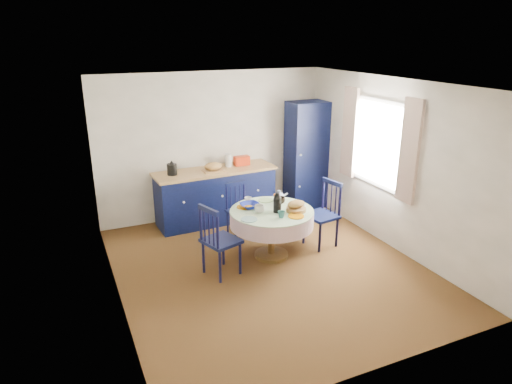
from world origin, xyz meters
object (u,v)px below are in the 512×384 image
(chair_far, at_px, (239,210))
(chair_right, at_px, (323,213))
(mug_d, at_px, (248,200))
(cobalt_bowl, at_px, (250,206))
(chair_left, at_px, (219,240))
(kitchen_counter, at_px, (216,195))
(mug_a, at_px, (259,209))
(mug_b, at_px, (281,214))
(dining_table, at_px, (272,218))
(mug_c, at_px, (281,200))
(pantry_cabinet, at_px, (306,155))

(chair_far, height_order, chair_right, chair_right)
(mug_d, bearing_deg, cobalt_bowl, -105.62)
(chair_left, xyz_separation_m, cobalt_bowl, (0.63, 0.41, 0.24))
(chair_left, bearing_deg, kitchen_counter, -36.22)
(mug_a, xyz_separation_m, cobalt_bowl, (-0.05, 0.22, -0.02))
(chair_far, relative_size, chair_right, 0.86)
(kitchen_counter, height_order, mug_b, kitchen_counter)
(dining_table, distance_m, cobalt_bowl, 0.37)
(kitchen_counter, height_order, mug_d, kitchen_counter)
(kitchen_counter, relative_size, chair_left, 2.08)
(kitchen_counter, relative_size, mug_b, 20.66)
(kitchen_counter, distance_m, chair_right, 1.95)
(chair_left, bearing_deg, mug_a, -92.47)
(chair_left, relative_size, mug_c, 8.30)
(kitchen_counter, xyz_separation_m, chair_far, (0.14, -0.73, -0.04))
(chair_right, bearing_deg, mug_d, -117.90)
(chair_right, bearing_deg, mug_b, -79.23)
(mug_b, bearing_deg, dining_table, 87.77)
(chair_left, distance_m, mug_a, 0.75)
(dining_table, relative_size, mug_c, 9.85)
(chair_far, bearing_deg, kitchen_counter, 96.16)
(dining_table, bearing_deg, chair_left, -167.88)
(chair_far, height_order, mug_b, chair_far)
(chair_right, height_order, mug_b, chair_right)
(pantry_cabinet, xyz_separation_m, chair_left, (-2.35, -1.80, -0.47))
(mug_c, bearing_deg, dining_table, -139.90)
(kitchen_counter, height_order, pantry_cabinet, pantry_cabinet)
(chair_left, height_order, mug_d, chair_left)
(mug_d, bearing_deg, dining_table, -62.26)
(dining_table, distance_m, chair_right, 0.88)
(pantry_cabinet, relative_size, cobalt_bowl, 7.12)
(chair_left, height_order, mug_a, chair_left)
(pantry_cabinet, xyz_separation_m, chair_far, (-1.62, -0.74, -0.54))
(kitchen_counter, bearing_deg, dining_table, -81.89)
(dining_table, relative_size, mug_d, 11.45)
(kitchen_counter, bearing_deg, cobalt_bowl, -90.62)
(dining_table, relative_size, chair_far, 1.38)
(chair_left, bearing_deg, mug_d, -67.32)
(dining_table, height_order, mug_d, dining_table)
(chair_left, height_order, mug_c, chair_left)
(chair_far, relative_size, cobalt_bowl, 3.15)
(chair_right, height_order, mug_a, chair_right)
(dining_table, bearing_deg, mug_b, -92.23)
(cobalt_bowl, bearing_deg, mug_c, -2.51)
(chair_far, relative_size, mug_c, 7.16)
(chair_far, xyz_separation_m, cobalt_bowl, (-0.10, -0.65, 0.31))
(cobalt_bowl, bearing_deg, chair_left, -146.68)
(dining_table, relative_size, chair_left, 1.19)
(dining_table, height_order, chair_right, chair_right)
(chair_far, height_order, mug_a, chair_far)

